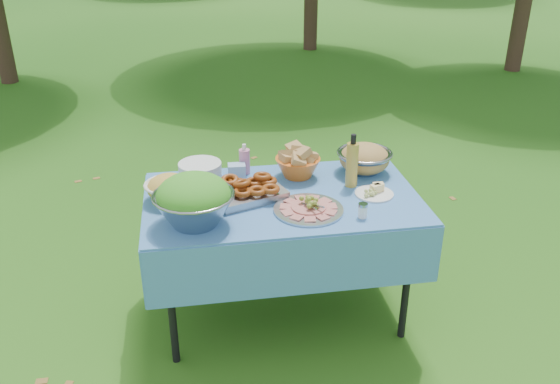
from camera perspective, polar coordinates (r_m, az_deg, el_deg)
The scene contains 14 objects.
ground at distance 3.58m, azimuth 0.21°, elevation -11.43°, with size 80.00×80.00×0.00m, color #0D3C0B.
picnic_table at distance 3.36m, azimuth 0.22°, elevation -6.27°, with size 1.46×0.86×0.76m, color #76AFE2.
salad_bowl at distance 2.88m, azimuth -8.29°, elevation -0.77°, with size 0.40×0.40×0.26m, color #93959C, non-canonical shape.
pasta_bowl_white at distance 3.16m, azimuth -10.63°, elevation 0.41°, with size 0.25×0.25×0.14m, color white, non-canonical shape.
plate_stack at distance 3.38m, azimuth -7.69°, elevation 2.02°, with size 0.24×0.24×0.10m, color white.
wipes_box at distance 3.37m, azimuth -4.18°, elevation 1.97°, with size 0.10×0.07×0.09m, color #91B7DE.
sanitizer_bottle at distance 3.42m, azimuth -3.44°, elevation 3.21°, with size 0.06×0.06×0.18m, color #CE769D.
bread_bowl at distance 3.38m, azimuth 1.72°, elevation 2.87°, with size 0.26×0.26×0.17m, color orange, non-canonical shape.
pasta_bowl_steel at distance 3.47m, azimuth 8.13°, elevation 3.26°, with size 0.32×0.32×0.17m, color #93959C, non-canonical shape.
fried_tray at distance 3.15m, azimuth -3.14°, elevation 0.19°, with size 0.37×0.26×0.09m, color #A4A3A8.
charcuterie_platter at distance 3.01m, azimuth 2.77°, elevation -1.12°, with size 0.36×0.36×0.08m, color #B5B7BE.
oil_bottle at distance 3.26m, azimuth 6.96°, elevation 3.03°, with size 0.07×0.07×0.30m, color #B49437.
cheese_plate at distance 3.22m, azimuth 9.08°, elevation 0.20°, with size 0.21×0.21×0.06m, color white.
shaker at distance 2.98m, azimuth 7.97°, elevation -1.77°, with size 0.05×0.05×0.08m, color white.
Camera 1 is at (-0.47, -2.79, 2.18)m, focal length 38.00 mm.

